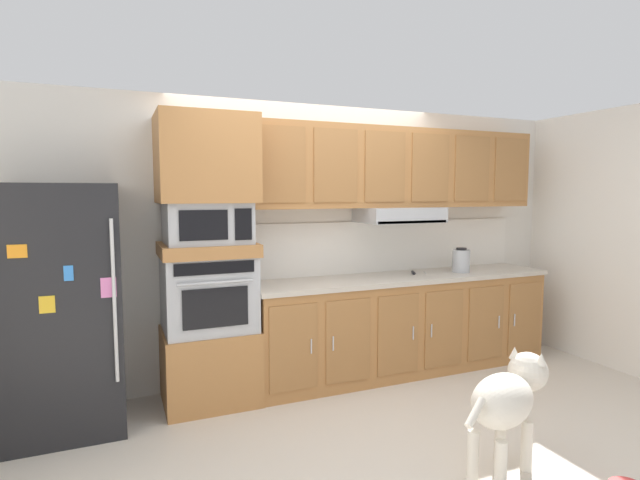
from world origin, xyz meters
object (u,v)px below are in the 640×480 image
object	(u,v)px
refrigerator	(64,308)
microwave	(207,223)
built_in_oven	(209,293)
electric_kettle	(461,261)
dog	(509,397)
screwdriver	(414,273)

from	to	relation	value
refrigerator	microwave	bearing A→B (deg)	3.77
refrigerator	built_in_oven	distance (m)	1.03
microwave	electric_kettle	bearing A→B (deg)	-1.10
refrigerator	microwave	size ratio (longest dim) A/B	2.73
built_in_oven	microwave	size ratio (longest dim) A/B	1.09
dog	built_in_oven	bearing A→B (deg)	109.12
dog	electric_kettle	bearing A→B (deg)	38.36
refrigerator	microwave	xyz separation A→B (m)	(1.03, 0.07, 0.58)
microwave	screwdriver	bearing A→B (deg)	0.71
refrigerator	screwdriver	bearing A→B (deg)	1.76
refrigerator	dog	xyz separation A→B (m)	(2.51, -1.66, -0.41)
screwdriver	electric_kettle	xyz separation A→B (m)	(0.49, -0.07, 0.10)
refrigerator	built_in_oven	bearing A→B (deg)	3.77
electric_kettle	dog	world-z (taller)	electric_kettle
screwdriver	refrigerator	bearing A→B (deg)	-178.24
built_in_oven	electric_kettle	distance (m)	2.46
built_in_oven	microwave	xyz separation A→B (m)	(0.00, -0.00, 0.56)
refrigerator	built_in_oven	size ratio (longest dim) A/B	2.51
screwdriver	electric_kettle	bearing A→B (deg)	-8.28
built_in_oven	electric_kettle	size ratio (longest dim) A/B	2.92
screwdriver	dog	size ratio (longest dim) A/B	0.18
refrigerator	screwdriver	world-z (taller)	refrigerator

